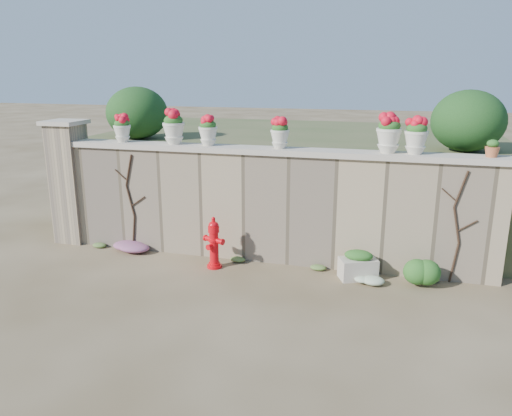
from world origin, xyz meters
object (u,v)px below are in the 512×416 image
(urn_pot_0, at_px, (122,129))
(terracotta_pot, at_px, (492,149))
(fire_hydrant, at_px, (214,243))
(planter_box, at_px, (358,265))

(urn_pot_0, bearing_deg, terracotta_pot, 0.00)
(fire_hydrant, xyz_separation_m, urn_pot_0, (-2.06, 0.67, 1.88))
(planter_box, relative_size, terracotta_pot, 2.63)
(fire_hydrant, relative_size, urn_pot_0, 1.83)
(planter_box, xyz_separation_m, terracotta_pot, (1.94, 0.48, 1.99))
(urn_pot_0, bearing_deg, fire_hydrant, -17.97)
(planter_box, bearing_deg, fire_hydrant, 160.29)
(urn_pot_0, xyz_separation_m, terracotta_pot, (6.52, 0.00, -0.13))
(planter_box, bearing_deg, urn_pot_0, 150.06)
(fire_hydrant, relative_size, planter_box, 1.34)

